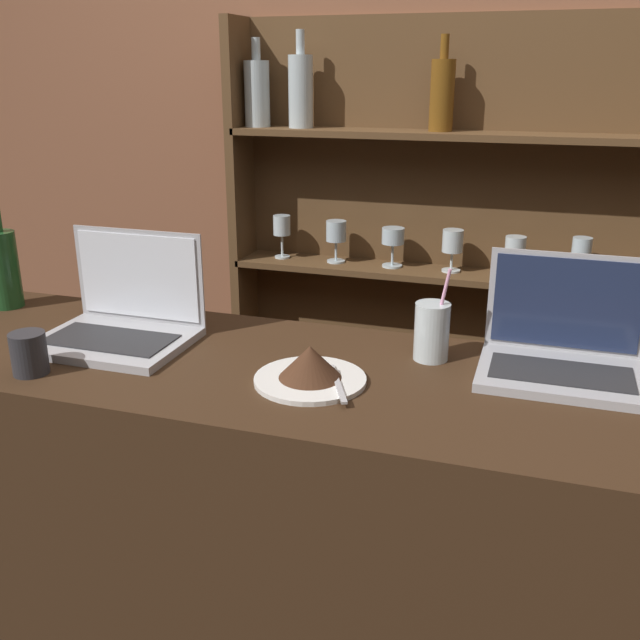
% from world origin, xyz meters
% --- Properties ---
extents(bar_counter, '(2.17, 0.55, 0.97)m').
position_xyz_m(bar_counter, '(0.00, 0.27, 0.48)').
color(bar_counter, '#382314').
rests_on(bar_counter, ground_plane).
extents(back_wall, '(7.00, 0.06, 2.70)m').
position_xyz_m(back_wall, '(0.00, 1.32, 1.35)').
color(back_wall, brown).
rests_on(back_wall, ground_plane).
extents(back_shelf, '(1.43, 0.18, 1.69)m').
position_xyz_m(back_shelf, '(0.09, 1.24, 0.90)').
color(back_shelf, brown).
rests_on(back_shelf, ground_plane).
extents(laptop_near, '(0.32, 0.25, 0.23)m').
position_xyz_m(laptop_near, '(-0.49, 0.31, 1.02)').
color(laptop_near, '#ADADB2').
rests_on(laptop_near, bar_counter).
extents(laptop_far, '(0.31, 0.23, 0.23)m').
position_xyz_m(laptop_far, '(0.44, 0.42, 1.02)').
color(laptop_far, '#ADADB2').
rests_on(laptop_far, bar_counter).
extents(cake_plate, '(0.22, 0.22, 0.07)m').
position_xyz_m(cake_plate, '(-0.02, 0.22, 1.00)').
color(cake_plate, white).
rests_on(cake_plate, bar_counter).
extents(water_glass, '(0.07, 0.07, 0.20)m').
position_xyz_m(water_glass, '(0.18, 0.41, 1.03)').
color(water_glass, silver).
rests_on(water_glass, bar_counter).
extents(wine_bottle_green, '(0.08, 0.08, 0.27)m').
position_xyz_m(wine_bottle_green, '(-0.90, 0.43, 1.07)').
color(wine_bottle_green, '#1E4C23').
rests_on(wine_bottle_green, bar_counter).
extents(coffee_cup, '(0.07, 0.07, 0.09)m').
position_xyz_m(coffee_cup, '(-0.56, 0.09, 1.01)').
color(coffee_cup, '#2D2D33').
rests_on(coffee_cup, bar_counter).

